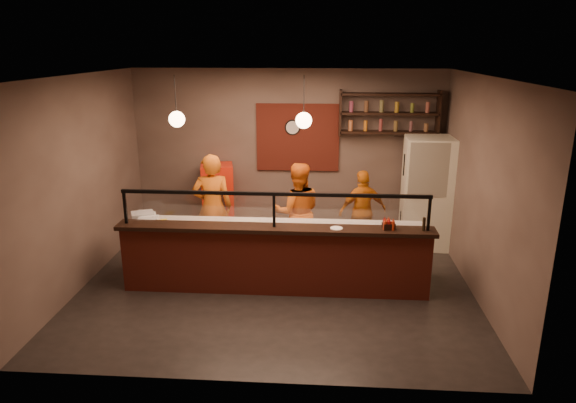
# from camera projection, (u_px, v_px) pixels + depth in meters

# --- Properties ---
(floor) EXTENTS (6.00, 6.00, 0.00)m
(floor) POSITION_uv_depth(u_px,v_px,m) (277.00, 283.00, 8.12)
(floor) COLOR black
(floor) RESTS_ON ground
(ceiling) EXTENTS (6.00, 6.00, 0.00)m
(ceiling) POSITION_uv_depth(u_px,v_px,m) (275.00, 76.00, 7.19)
(ceiling) COLOR #332A27
(ceiling) RESTS_ON wall_back
(wall_back) EXTENTS (6.00, 0.00, 6.00)m
(wall_back) POSITION_uv_depth(u_px,v_px,m) (288.00, 152.00, 10.04)
(wall_back) COLOR #6F5C52
(wall_back) RESTS_ON floor
(wall_left) EXTENTS (0.00, 5.00, 5.00)m
(wall_left) POSITION_uv_depth(u_px,v_px,m) (81.00, 182.00, 7.85)
(wall_left) COLOR #6F5C52
(wall_left) RESTS_ON floor
(wall_right) EXTENTS (0.00, 5.00, 5.00)m
(wall_right) POSITION_uv_depth(u_px,v_px,m) (481.00, 190.00, 7.45)
(wall_right) COLOR #6F5C52
(wall_right) RESTS_ON floor
(wall_front) EXTENTS (6.00, 0.00, 6.00)m
(wall_front) POSITION_uv_depth(u_px,v_px,m) (254.00, 249.00, 5.27)
(wall_front) COLOR #6F5C52
(wall_front) RESTS_ON floor
(brick_patch) EXTENTS (1.60, 0.04, 1.30)m
(brick_patch) POSITION_uv_depth(u_px,v_px,m) (298.00, 138.00, 9.91)
(brick_patch) COLOR maroon
(brick_patch) RESTS_ON wall_back
(service_counter) EXTENTS (4.60, 0.25, 1.00)m
(service_counter) POSITION_uv_depth(u_px,v_px,m) (275.00, 262.00, 7.69)
(service_counter) COLOR maroon
(service_counter) RESTS_ON floor
(counter_ledge) EXTENTS (4.70, 0.37, 0.06)m
(counter_ledge) POSITION_uv_depth(u_px,v_px,m) (274.00, 229.00, 7.53)
(counter_ledge) COLOR black
(counter_ledge) RESTS_ON service_counter
(worktop_cabinet) EXTENTS (4.60, 0.75, 0.85)m
(worktop_cabinet) POSITION_uv_depth(u_px,v_px,m) (278.00, 253.00, 8.19)
(worktop_cabinet) COLOR gray
(worktop_cabinet) RESTS_ON floor
(worktop) EXTENTS (4.60, 0.75, 0.05)m
(worktop) POSITION_uv_depth(u_px,v_px,m) (277.00, 227.00, 8.05)
(worktop) COLOR silver
(worktop) RESTS_ON worktop_cabinet
(sneeze_guard) EXTENTS (4.50, 0.05, 0.52)m
(sneeze_guard) POSITION_uv_depth(u_px,v_px,m) (274.00, 206.00, 7.43)
(sneeze_guard) COLOR white
(sneeze_guard) RESTS_ON counter_ledge
(wall_shelving) EXTENTS (1.84, 0.28, 0.85)m
(wall_shelving) POSITION_uv_depth(u_px,v_px,m) (389.00, 113.00, 9.51)
(wall_shelving) COLOR black
(wall_shelving) RESTS_ON wall_back
(wall_clock) EXTENTS (0.30, 0.04, 0.30)m
(wall_clock) POSITION_uv_depth(u_px,v_px,m) (293.00, 127.00, 9.85)
(wall_clock) COLOR black
(wall_clock) RESTS_ON wall_back
(pendant_left) EXTENTS (0.24, 0.24, 0.77)m
(pendant_left) POSITION_uv_depth(u_px,v_px,m) (177.00, 119.00, 7.67)
(pendant_left) COLOR black
(pendant_left) RESTS_ON ceiling
(pendant_right) EXTENTS (0.24, 0.24, 0.77)m
(pendant_right) POSITION_uv_depth(u_px,v_px,m) (304.00, 120.00, 7.54)
(pendant_right) COLOR black
(pendant_right) RESTS_ON ceiling
(cook_left) EXTENTS (0.76, 0.58, 1.87)m
(cook_left) POSITION_uv_depth(u_px,v_px,m) (212.00, 207.00, 8.82)
(cook_left) COLOR #C55E12
(cook_left) RESTS_ON floor
(cook_mid) EXTENTS (0.92, 0.76, 1.73)m
(cook_mid) POSITION_uv_depth(u_px,v_px,m) (297.00, 212.00, 8.81)
(cook_mid) COLOR #D25D13
(cook_mid) RESTS_ON floor
(cook_right) EXTENTS (0.95, 0.61, 1.50)m
(cook_right) POSITION_uv_depth(u_px,v_px,m) (363.00, 211.00, 9.21)
(cook_right) COLOR orange
(cook_right) RESTS_ON floor
(fridge) EXTENTS (0.90, 0.84, 2.05)m
(fridge) POSITION_uv_depth(u_px,v_px,m) (426.00, 192.00, 9.40)
(fridge) COLOR #EEECC9
(fridge) RESTS_ON floor
(red_cooler) EXTENTS (0.71, 0.67, 1.41)m
(red_cooler) POSITION_uv_depth(u_px,v_px,m) (218.00, 200.00, 10.05)
(red_cooler) COLOR red
(red_cooler) RESTS_ON floor
(pizza_dough) EXTENTS (0.67, 0.67, 0.01)m
(pizza_dough) POSITION_uv_depth(u_px,v_px,m) (245.00, 224.00, 8.08)
(pizza_dough) COLOR beige
(pizza_dough) RESTS_ON worktop
(prep_tub_a) EXTENTS (0.35, 0.30, 0.15)m
(prep_tub_a) POSITION_uv_depth(u_px,v_px,m) (144.00, 217.00, 8.20)
(prep_tub_a) COLOR white
(prep_tub_a) RESTS_ON worktop
(prep_tub_b) EXTENTS (0.42, 0.39, 0.17)m
(prep_tub_b) POSITION_uv_depth(u_px,v_px,m) (143.00, 217.00, 8.16)
(prep_tub_b) COLOR silver
(prep_tub_b) RESTS_ON worktop
(prep_tub_c) EXTENTS (0.33, 0.28, 0.15)m
(prep_tub_c) POSITION_uv_depth(u_px,v_px,m) (148.00, 222.00, 7.99)
(prep_tub_c) COLOR white
(prep_tub_c) RESTS_ON worktop
(rolling_pin) EXTENTS (0.29, 0.23, 0.05)m
(rolling_pin) POSITION_uv_depth(u_px,v_px,m) (157.00, 222.00, 8.14)
(rolling_pin) COLOR yellow
(rolling_pin) RESTS_ON worktop
(condiment_caddy) EXTENTS (0.19, 0.16, 0.09)m
(condiment_caddy) POSITION_uv_depth(u_px,v_px,m) (389.00, 226.00, 7.41)
(condiment_caddy) COLOR black
(condiment_caddy) RESTS_ON counter_ledge
(pepper_mill) EXTENTS (0.05, 0.05, 0.20)m
(pepper_mill) POSITION_uv_depth(u_px,v_px,m) (424.00, 224.00, 7.33)
(pepper_mill) COLOR black
(pepper_mill) RESTS_ON counter_ledge
(small_plate) EXTENTS (0.23, 0.23, 0.01)m
(small_plate) POSITION_uv_depth(u_px,v_px,m) (336.00, 228.00, 7.44)
(small_plate) COLOR white
(small_plate) RESTS_ON counter_ledge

